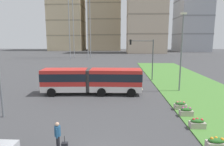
% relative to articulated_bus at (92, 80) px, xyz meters
% --- Properties ---
extents(grass_median, '(10.00, 70.00, 0.08)m').
position_rel_articulated_bus_xyz_m(grass_median, '(13.33, -3.93, -1.61)').
color(grass_median, '#4C8438').
rests_on(grass_median, ground_plane).
extents(articulated_bus, '(11.93, 3.04, 3.00)m').
position_rel_articulated_bus_xyz_m(articulated_bus, '(0.00, 0.00, 0.00)').
color(articulated_bus, red).
rests_on(articulated_bus, ground).
extents(car_black_sedan, '(4.44, 2.10, 1.58)m').
position_rel_articulated_bus_xyz_m(car_black_sedan, '(-4.07, 6.53, -0.90)').
color(car_black_sedan, black).
rests_on(car_black_sedan, ground).
extents(pedestrian_crossing, '(0.36, 0.58, 1.74)m').
position_rel_articulated_bus_xyz_m(pedestrian_crossing, '(-0.39, -12.23, -0.65)').
color(pedestrian_crossing, black).
rests_on(pedestrian_crossing, ground).
extents(flower_planter_0, '(1.10, 0.56, 0.74)m').
position_rel_articulated_bus_xyz_m(flower_planter_0, '(8.93, -11.93, -1.23)').
color(flower_planter_0, '#B7AD9E').
rests_on(flower_planter_0, grass_median).
extents(flower_planter_1, '(1.10, 0.56, 0.74)m').
position_rel_articulated_bus_xyz_m(flower_planter_1, '(8.93, -9.12, -1.23)').
color(flower_planter_1, '#B7AD9E').
rests_on(flower_planter_1, grass_median).
extents(flower_planter_2, '(1.10, 0.56, 0.74)m').
position_rel_articulated_bus_xyz_m(flower_planter_2, '(8.93, -6.74, -1.23)').
color(flower_planter_2, '#B7AD9E').
rests_on(flower_planter_2, grass_median).
extents(flower_planter_3, '(1.10, 0.56, 0.74)m').
position_rel_articulated_bus_xyz_m(flower_planter_3, '(8.93, -5.15, -1.23)').
color(flower_planter_3, '#B7AD9E').
rests_on(flower_planter_3, grass_median).
extents(traffic_light_far_right, '(3.90, 0.28, 6.46)m').
position_rel_articulated_bus_xyz_m(traffic_light_far_right, '(7.32, 8.07, 2.75)').
color(traffic_light_far_right, '#474C51').
rests_on(traffic_light_far_right, ground).
extents(streetlight_median, '(0.70, 0.28, 9.61)m').
position_rel_articulated_bus_xyz_m(streetlight_median, '(10.83, 1.48, 3.60)').
color(streetlight_median, slate).
rests_on(streetlight_median, ground).
extents(apartment_tower_west, '(19.83, 19.06, 50.62)m').
position_rel_articulated_bus_xyz_m(apartment_tower_west, '(-28.03, 98.18, 23.68)').
color(apartment_tower_west, beige).
rests_on(apartment_tower_west, ground).
extents(apartment_tower_westcentre, '(19.27, 16.72, 44.19)m').
position_rel_articulated_bus_xyz_m(apartment_tower_westcentre, '(-5.24, 98.69, 20.46)').
color(apartment_tower_westcentre, tan).
rests_on(apartment_tower_westcentre, ground).
extents(apartment_tower_eastcentre, '(16.09, 19.83, 36.26)m').
position_rel_articulated_bus_xyz_m(apartment_tower_eastcentre, '(43.58, 89.81, 16.50)').
color(apartment_tower_eastcentre, '#9EA3AD').
rests_on(apartment_tower_eastcentre, ground).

